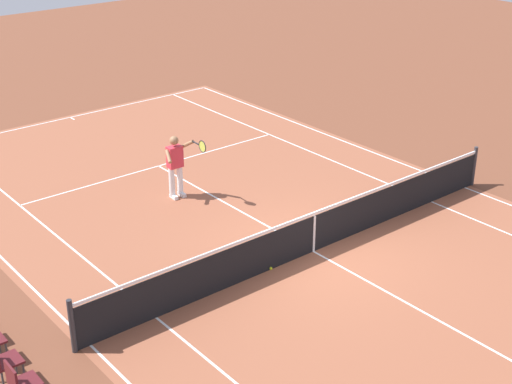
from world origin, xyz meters
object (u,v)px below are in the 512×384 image
Objects in this scene: spectator_chair_2 at (20,382)px; tennis_ball at (271,268)px; tennis_net at (314,232)px; tennis_player_near at (176,163)px; spectator_chair_3 at (2,360)px.

tennis_ball is at bearing -82.00° from spectator_chair_2.
tennis_net is 4.41m from tennis_player_near.
tennis_player_near is at bearing -50.99° from spectator_chair_2.
tennis_player_near is 4.47m from tennis_ball.
tennis_net is 6.89× the size of tennis_player_near.
tennis_net is at bearing -170.50° from tennis_player_near.
tennis_player_near reaches higher than spectator_chair_3.
tennis_ball is 5.94m from spectator_chair_2.
tennis_player_near is at bearing 9.50° from tennis_net.
spectator_chair_3 is (-0.12, 7.11, 0.03)m from tennis_net.
tennis_net is at bearing -83.25° from spectator_chair_2.
tennis_net is 13.30× the size of spectator_chair_3.
tennis_player_near is 25.71× the size of tennis_ball.
tennis_player_near is (4.33, 0.72, 0.44)m from tennis_net.
spectator_chair_2 is 0.73m from spectator_chair_3.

